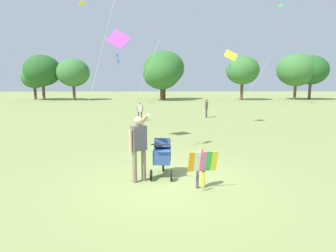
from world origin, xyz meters
TOP-DOWN VIEW (x-y plane):
  - ground_plane at (0.00, 0.00)m, footprint 120.00×120.00m
  - treeline_distant at (2.21, 30.85)m, footprint 40.35×5.98m
  - child_with_butterfly_kite at (0.75, -0.55)m, footprint 0.69×0.39m
  - person_adult_flyer at (-0.74, -0.02)m, footprint 0.52×0.65m
  - stroller at (-0.15, 0.43)m, footprint 0.58×1.10m
  - kite_orange_delta at (-1.84, 4.70)m, footprint 2.18×1.95m
  - kite_green_novelty at (3.73, 9.35)m, footprint 2.17×1.54m
  - person_red_shirt at (-1.55, 11.05)m, footprint 0.38×0.20m
  - person_sitting_far at (2.88, 12.63)m, footprint 0.25×0.39m

SIDE VIEW (x-z plane):
  - ground_plane at x=0.00m, z-range 0.00..0.00m
  - child_with_butterfly_kite at x=0.75m, z-range 0.11..1.08m
  - stroller at x=-0.15m, z-range 0.09..1.12m
  - person_red_shirt at x=-1.55m, z-range 0.11..1.31m
  - person_sitting_far at x=2.88m, z-range 0.11..1.39m
  - person_adult_flyer at x=-0.74m, z-range 0.13..1.87m
  - treeline_distant at x=2.21m, z-range 0.57..6.92m
  - kite_green_novelty at x=3.73m, z-range 1.62..5.88m
  - kite_orange_delta at x=-1.84m, z-range 1.74..6.32m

